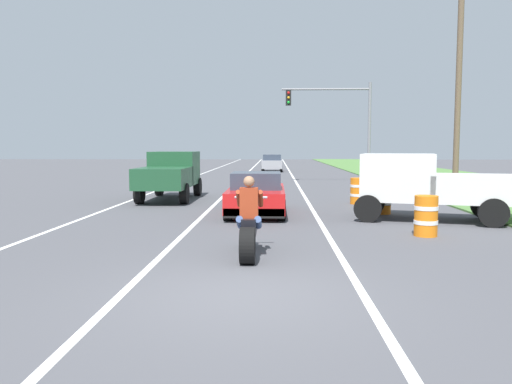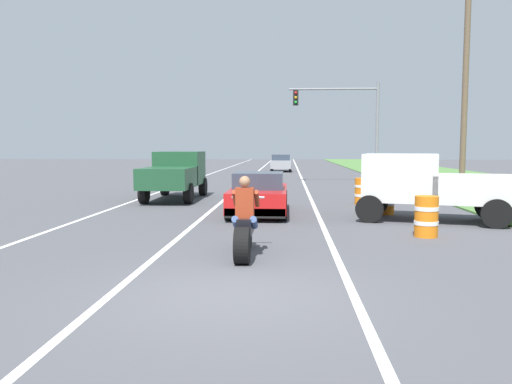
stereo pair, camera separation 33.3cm
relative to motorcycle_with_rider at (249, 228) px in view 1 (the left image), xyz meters
name	(u,v)px [view 1 (the left image)]	position (x,y,z in m)	size (l,w,h in m)	color
ground_plane	(242,294)	(0.03, -2.55, -0.59)	(160.00, 160.00, 0.00)	#4C4C51
lane_stripe_left_solid	(167,187)	(-5.37, 17.45, -0.59)	(0.14, 120.00, 0.01)	white
lane_stripe_right_solid	(299,187)	(1.83, 17.45, -0.59)	(0.14, 120.00, 0.01)	white
lane_stripe_centre_dashed	(233,187)	(-1.77, 17.45, -0.59)	(0.14, 120.00, 0.01)	white
grass_verge_right	(489,187)	(11.95, 17.45, -0.56)	(10.00, 120.00, 0.06)	#517F3D
motorcycle_with_rider	(249,228)	(0.00, 0.00, 0.00)	(0.70, 2.21, 1.62)	black
sports_car_red	(256,195)	(-0.09, 6.48, 0.04)	(1.84, 4.30, 1.37)	red
pickup_truck_left_lane_dark_green	(170,173)	(-3.82, 10.85, 0.51)	(2.02, 4.80, 1.98)	#1E4C2D
pickup_truck_right_shoulder_white	(430,183)	(5.13, 5.22, 0.51)	(5.14, 3.14, 1.98)	silver
traffic_light_mast_near	(341,116)	(4.46, 20.69, 3.45)	(5.33, 0.34, 6.00)	gray
utility_pole_roadside	(458,95)	(8.02, 11.38, 3.72)	(0.24, 0.24, 8.63)	brown
construction_barrel_nearest	(426,216)	(4.22, 2.53, -0.09)	(0.58, 0.58, 1.00)	orange
construction_barrel_mid	(382,198)	(4.03, 6.67, -0.09)	(0.58, 0.58, 1.00)	orange
construction_barrel_far	(358,191)	(3.69, 9.51, -0.09)	(0.58, 0.58, 1.00)	orange
distant_car_far_ahead	(272,163)	(0.26, 34.87, 0.18)	(1.80, 4.00, 1.50)	#99999E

